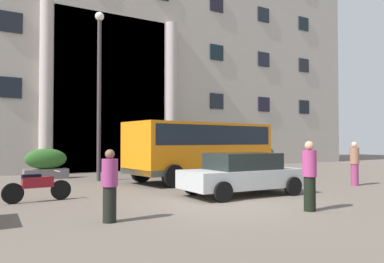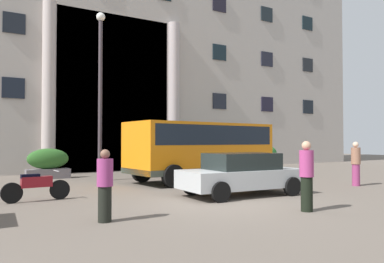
% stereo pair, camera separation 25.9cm
% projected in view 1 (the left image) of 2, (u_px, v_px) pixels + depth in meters
% --- Properties ---
extents(ground_plane, '(80.00, 64.00, 0.12)m').
position_uv_depth(ground_plane, '(224.00, 206.00, 10.87)').
color(ground_plane, '#655A50').
extents(office_building_facade, '(43.96, 9.62, 20.98)m').
position_uv_depth(office_building_facade, '(75.00, 16.00, 26.10)').
color(office_building_facade, '#AFA69E').
rests_on(office_building_facade, ground_plane).
extents(orange_minibus, '(6.87, 3.33, 2.60)m').
position_uv_depth(orange_minibus, '(200.00, 146.00, 17.01)').
color(orange_minibus, orange).
rests_on(orange_minibus, ground_plane).
extents(bus_stop_sign, '(0.44, 0.08, 2.56)m').
position_uv_depth(bus_stop_sign, '(260.00, 145.00, 20.81)').
color(bus_stop_sign, '#979412').
rests_on(bus_stop_sign, ground_plane).
extents(hedge_planter_far_east, '(1.49, 0.96, 1.50)m').
position_uv_depth(hedge_planter_far_east, '(265.00, 157.00, 25.43)').
color(hedge_planter_far_east, slate).
rests_on(hedge_planter_far_east, ground_plane).
extents(hedge_planter_east, '(2.00, 0.75, 1.45)m').
position_uv_depth(hedge_planter_east, '(46.00, 164.00, 18.02)').
color(hedge_planter_east, slate).
rests_on(hedge_planter_east, ground_plane).
extents(hedge_planter_far_west, '(1.91, 0.88, 1.39)m').
position_uv_depth(hedge_planter_far_west, '(173.00, 161.00, 21.61)').
color(hedge_planter_far_west, gray).
rests_on(hedge_planter_far_west, ground_plane).
extents(hedge_planter_west, '(2.02, 0.84, 1.38)m').
position_uv_depth(hedge_planter_west, '(217.00, 159.00, 23.69)').
color(hedge_planter_west, gray).
rests_on(hedge_planter_west, ground_plane).
extents(parked_sedan_second, '(4.18, 2.07, 1.40)m').
position_uv_depth(parked_sedan_second, '(243.00, 174.00, 12.59)').
color(parked_sedan_second, '#AFB4B5').
rests_on(parked_sedan_second, ground_plane).
extents(scooter_by_planter, '(1.97, 0.55, 0.89)m').
position_uv_depth(scooter_by_planter, '(36.00, 186.00, 11.22)').
color(scooter_by_planter, black).
rests_on(scooter_by_planter, ground_plane).
extents(pedestrian_man_crossing, '(0.36, 0.36, 1.80)m').
position_uv_depth(pedestrian_man_crossing, '(310.00, 175.00, 9.75)').
color(pedestrian_man_crossing, black).
rests_on(pedestrian_man_crossing, ground_plane).
extents(pedestrian_woman_dark_dress, '(0.36, 0.36, 1.62)m').
position_uv_depth(pedestrian_woman_dark_dress, '(110.00, 186.00, 8.40)').
color(pedestrian_woman_dark_dress, black).
rests_on(pedestrian_woman_dark_dress, ground_plane).
extents(pedestrian_man_red_shirt, '(0.36, 0.36, 1.78)m').
position_uv_depth(pedestrian_man_red_shirt, '(355.00, 163.00, 15.34)').
color(pedestrian_man_red_shirt, '#8F3464').
rests_on(pedestrian_man_red_shirt, ground_plane).
extents(lamppost_plaza_centre, '(0.40, 0.40, 7.72)m').
position_uv_depth(lamppost_plaza_centre, '(99.00, 82.00, 17.22)').
color(lamppost_plaza_centre, '#3D3338').
rests_on(lamppost_plaza_centre, ground_plane).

